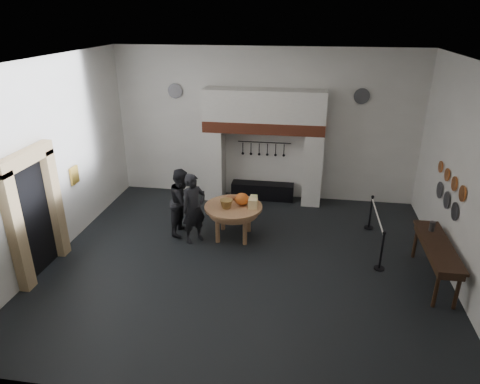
% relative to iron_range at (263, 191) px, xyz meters
% --- Properties ---
extents(floor, '(9.00, 8.00, 0.02)m').
position_rel_iron_range_xyz_m(floor, '(0.00, -3.72, -0.25)').
color(floor, black).
rests_on(floor, ground).
extents(ceiling, '(9.00, 8.00, 0.02)m').
position_rel_iron_range_xyz_m(ceiling, '(0.00, -3.72, 4.25)').
color(ceiling, silver).
rests_on(ceiling, wall_back).
extents(wall_back, '(9.00, 0.02, 4.50)m').
position_rel_iron_range_xyz_m(wall_back, '(0.00, 0.28, 2.00)').
color(wall_back, silver).
rests_on(wall_back, floor).
extents(wall_front, '(9.00, 0.02, 4.50)m').
position_rel_iron_range_xyz_m(wall_front, '(0.00, -7.72, 2.00)').
color(wall_front, silver).
rests_on(wall_front, floor).
extents(wall_left, '(0.02, 8.00, 4.50)m').
position_rel_iron_range_xyz_m(wall_left, '(-4.50, -3.72, 2.00)').
color(wall_left, silver).
rests_on(wall_left, floor).
extents(wall_right, '(0.02, 8.00, 4.50)m').
position_rel_iron_range_xyz_m(wall_right, '(4.50, -3.72, 2.00)').
color(wall_right, silver).
rests_on(wall_right, floor).
extents(chimney_pier_left, '(0.55, 0.70, 2.15)m').
position_rel_iron_range_xyz_m(chimney_pier_left, '(-1.48, -0.07, 0.82)').
color(chimney_pier_left, silver).
rests_on(chimney_pier_left, floor).
extents(chimney_pier_right, '(0.55, 0.70, 2.15)m').
position_rel_iron_range_xyz_m(chimney_pier_right, '(1.48, -0.07, 0.82)').
color(chimney_pier_right, silver).
rests_on(chimney_pier_right, floor).
extents(hearth_brick_band, '(3.50, 0.72, 0.32)m').
position_rel_iron_range_xyz_m(hearth_brick_band, '(0.00, -0.07, 2.06)').
color(hearth_brick_band, '#9E442B').
rests_on(hearth_brick_band, chimney_pier_left).
extents(chimney_hood, '(3.50, 0.70, 0.90)m').
position_rel_iron_range_xyz_m(chimney_hood, '(0.00, -0.07, 2.67)').
color(chimney_hood, silver).
rests_on(chimney_hood, hearth_brick_band).
extents(iron_range, '(1.90, 0.45, 0.50)m').
position_rel_iron_range_xyz_m(iron_range, '(0.00, 0.00, 0.00)').
color(iron_range, black).
rests_on(iron_range, floor).
extents(utensil_rail, '(1.60, 0.02, 0.02)m').
position_rel_iron_range_xyz_m(utensil_rail, '(0.00, 0.20, 1.50)').
color(utensil_rail, black).
rests_on(utensil_rail, wall_back).
extents(door_recess, '(0.04, 1.10, 2.50)m').
position_rel_iron_range_xyz_m(door_recess, '(-4.47, -4.72, 1.00)').
color(door_recess, black).
rests_on(door_recess, floor).
extents(door_jamb_near, '(0.22, 0.30, 2.60)m').
position_rel_iron_range_xyz_m(door_jamb_near, '(-4.38, -5.42, 1.05)').
color(door_jamb_near, tan).
rests_on(door_jamb_near, floor).
extents(door_jamb_far, '(0.22, 0.30, 2.60)m').
position_rel_iron_range_xyz_m(door_jamb_far, '(-4.38, -4.02, 1.05)').
color(door_jamb_far, tan).
rests_on(door_jamb_far, floor).
extents(door_lintel, '(0.22, 1.70, 0.30)m').
position_rel_iron_range_xyz_m(door_lintel, '(-4.38, -4.72, 2.40)').
color(door_lintel, tan).
rests_on(door_lintel, door_jamb_near).
extents(wall_plaque, '(0.05, 0.34, 0.44)m').
position_rel_iron_range_xyz_m(wall_plaque, '(-4.45, -2.92, 1.35)').
color(wall_plaque, gold).
rests_on(wall_plaque, wall_left).
extents(work_table, '(1.55, 1.55, 0.07)m').
position_rel_iron_range_xyz_m(work_table, '(-0.47, -2.56, 0.59)').
color(work_table, tan).
rests_on(work_table, floor).
extents(pumpkin, '(0.36, 0.36, 0.31)m').
position_rel_iron_range_xyz_m(pumpkin, '(-0.27, -2.46, 0.78)').
color(pumpkin, orange).
rests_on(pumpkin, work_table).
extents(cheese_block_big, '(0.22, 0.22, 0.24)m').
position_rel_iron_range_xyz_m(cheese_block_big, '(0.03, -2.61, 0.74)').
color(cheese_block_big, '#FFDE98').
rests_on(cheese_block_big, work_table).
extents(cheese_block_small, '(0.18, 0.18, 0.20)m').
position_rel_iron_range_xyz_m(cheese_block_small, '(0.01, -2.31, 0.72)').
color(cheese_block_small, '#DBD283').
rests_on(cheese_block_small, work_table).
extents(wicker_basket, '(0.34, 0.34, 0.22)m').
position_rel_iron_range_xyz_m(wicker_basket, '(-0.62, -2.71, 0.73)').
color(wicker_basket, '#A1743B').
rests_on(wicker_basket, work_table).
extents(bread_loaf, '(0.31, 0.18, 0.13)m').
position_rel_iron_range_xyz_m(bread_loaf, '(-0.57, -2.21, 0.69)').
color(bread_loaf, '#9A5E36').
rests_on(bread_loaf, work_table).
extents(visitor_near, '(0.76, 0.77, 1.79)m').
position_rel_iron_range_xyz_m(visitor_near, '(-1.41, -2.90, 0.65)').
color(visitor_near, black).
rests_on(visitor_near, floor).
extents(visitor_far, '(0.78, 0.94, 1.76)m').
position_rel_iron_range_xyz_m(visitor_far, '(-1.81, -2.50, 0.63)').
color(visitor_far, black).
rests_on(visitor_far, floor).
extents(side_table, '(0.55, 2.20, 0.06)m').
position_rel_iron_range_xyz_m(side_table, '(4.10, -3.82, 0.62)').
color(side_table, '#332012').
rests_on(side_table, floor).
extents(pewter_jug, '(0.12, 0.12, 0.22)m').
position_rel_iron_range_xyz_m(pewter_jug, '(4.10, -3.22, 0.76)').
color(pewter_jug, '#47484C').
rests_on(pewter_jug, side_table).
extents(copper_pan_a, '(0.03, 0.34, 0.34)m').
position_rel_iron_range_xyz_m(copper_pan_a, '(4.46, -3.52, 1.70)').
color(copper_pan_a, '#C6662D').
rests_on(copper_pan_a, wall_right).
extents(copper_pan_b, '(0.03, 0.32, 0.32)m').
position_rel_iron_range_xyz_m(copper_pan_b, '(4.46, -2.97, 1.70)').
color(copper_pan_b, '#C6662D').
rests_on(copper_pan_b, wall_right).
extents(copper_pan_c, '(0.03, 0.30, 0.30)m').
position_rel_iron_range_xyz_m(copper_pan_c, '(4.46, -2.42, 1.70)').
color(copper_pan_c, '#C6662D').
rests_on(copper_pan_c, wall_right).
extents(copper_pan_d, '(0.03, 0.28, 0.28)m').
position_rel_iron_range_xyz_m(copper_pan_d, '(4.46, -1.87, 1.70)').
color(copper_pan_d, '#C6662D').
rests_on(copper_pan_d, wall_right).
extents(pewter_plate_left, '(0.03, 0.40, 0.40)m').
position_rel_iron_range_xyz_m(pewter_plate_left, '(4.46, -3.32, 1.20)').
color(pewter_plate_left, '#4C4C51').
rests_on(pewter_plate_left, wall_right).
extents(pewter_plate_mid, '(0.03, 0.40, 0.40)m').
position_rel_iron_range_xyz_m(pewter_plate_mid, '(4.46, -2.72, 1.20)').
color(pewter_plate_mid, '#4C4C51').
rests_on(pewter_plate_mid, wall_right).
extents(pewter_plate_right, '(0.03, 0.40, 0.40)m').
position_rel_iron_range_xyz_m(pewter_plate_right, '(4.46, -2.12, 1.20)').
color(pewter_plate_right, '#4C4C51').
rests_on(pewter_plate_right, wall_right).
extents(pewter_plate_back_left, '(0.44, 0.03, 0.44)m').
position_rel_iron_range_xyz_m(pewter_plate_back_left, '(-2.70, 0.24, 2.95)').
color(pewter_plate_back_left, '#4C4C51').
rests_on(pewter_plate_back_left, wall_back).
extents(pewter_plate_back_right, '(0.44, 0.03, 0.44)m').
position_rel_iron_range_xyz_m(pewter_plate_back_right, '(2.70, 0.24, 2.95)').
color(pewter_plate_back_right, '#4C4C51').
rests_on(pewter_plate_back_right, wall_back).
extents(barrier_post_near, '(0.05, 0.05, 0.90)m').
position_rel_iron_range_xyz_m(barrier_post_near, '(3.05, -3.53, 0.20)').
color(barrier_post_near, black).
rests_on(barrier_post_near, floor).
extents(barrier_post_far, '(0.05, 0.05, 0.90)m').
position_rel_iron_range_xyz_m(barrier_post_far, '(3.05, -1.53, 0.20)').
color(barrier_post_far, black).
rests_on(barrier_post_far, floor).
extents(barrier_rope, '(0.04, 2.00, 0.04)m').
position_rel_iron_range_xyz_m(barrier_rope, '(3.05, -2.53, 0.60)').
color(barrier_rope, white).
rests_on(barrier_rope, barrier_post_near).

